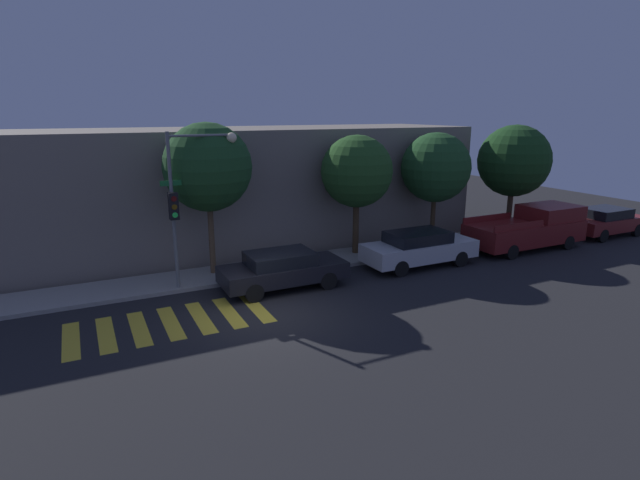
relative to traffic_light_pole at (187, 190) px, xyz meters
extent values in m
plane|color=black|center=(1.49, -3.37, -3.55)|extent=(60.00, 60.00, 0.00)
cube|color=gray|center=(1.49, 0.93, -3.48)|extent=(26.00, 2.19, 0.14)
cube|color=slate|center=(1.49, 5.42, -0.87)|extent=(26.00, 6.00, 5.35)
cube|color=gold|center=(-3.94, -2.57, -3.54)|extent=(0.45, 2.60, 0.00)
cube|color=gold|center=(-3.04, -2.57, -3.54)|extent=(0.45, 2.60, 0.00)
cube|color=gold|center=(-2.15, -2.57, -3.54)|extent=(0.45, 2.60, 0.00)
cube|color=gold|center=(-1.26, -2.57, -3.54)|extent=(0.45, 2.60, 0.00)
cube|color=gold|center=(-0.37, -2.57, -3.54)|extent=(0.45, 2.60, 0.00)
cube|color=gold|center=(0.53, -2.57, -3.54)|extent=(0.45, 2.60, 0.00)
cube|color=gold|center=(1.42, -2.57, -3.54)|extent=(0.45, 2.60, 0.00)
cylinder|color=slate|center=(-0.51, 0.08, -0.81)|extent=(0.12, 0.12, 5.46)
cube|color=black|center=(-0.51, -0.13, -0.50)|extent=(0.30, 0.30, 0.90)
cylinder|color=#4C0C0C|center=(-0.51, -0.29, -0.23)|extent=(0.18, 0.02, 0.18)
cylinder|color=#593D0A|center=(-0.51, -0.29, -0.50)|extent=(0.18, 0.02, 0.18)
cylinder|color=#26E54C|center=(-0.51, -0.29, -0.77)|extent=(0.18, 0.02, 0.18)
cube|color=#19662D|center=(-0.51, 0.08, 0.24)|extent=(0.70, 0.02, 0.18)
cylinder|color=slate|center=(0.55, 0.08, 1.77)|extent=(2.13, 0.08, 0.08)
sphere|color=#F9E5B2|center=(1.62, 0.08, 1.67)|extent=(0.36, 0.36, 0.36)
cube|color=black|center=(2.89, -1.27, -2.94)|extent=(4.41, 1.78, 0.57)
cube|color=black|center=(2.78, -1.27, -2.43)|extent=(2.29, 1.57, 0.44)
cylinder|color=black|center=(4.26, -0.47, -3.23)|extent=(0.63, 0.22, 0.63)
cylinder|color=black|center=(4.26, -2.07, -3.23)|extent=(0.63, 0.22, 0.63)
cylinder|color=black|center=(1.53, -0.47, -3.23)|extent=(0.63, 0.22, 0.63)
cylinder|color=black|center=(1.53, -2.07, -3.23)|extent=(0.63, 0.22, 0.63)
cube|color=#B7BABF|center=(8.81, -1.27, -2.89)|extent=(4.70, 1.75, 0.68)
cube|color=black|center=(8.69, -1.27, -2.32)|extent=(2.44, 1.54, 0.45)
cylinder|color=black|center=(10.26, -0.49, -3.23)|extent=(0.63, 0.22, 0.63)
cylinder|color=black|center=(10.26, -2.06, -3.23)|extent=(0.63, 0.22, 0.63)
cylinder|color=black|center=(7.35, -0.49, -3.23)|extent=(0.63, 0.22, 0.63)
cylinder|color=black|center=(7.35, -2.06, -3.23)|extent=(0.63, 0.22, 0.63)
cube|color=maroon|center=(14.66, -1.27, -2.77)|extent=(5.62, 2.10, 0.92)
cube|color=maroon|center=(16.21, -1.27, -1.98)|extent=(2.53, 1.93, 0.65)
cube|color=maroon|center=(13.26, -0.35, -2.16)|extent=(2.81, 0.08, 0.28)
cube|color=maroon|center=(13.26, -2.19, -2.16)|extent=(2.81, 0.08, 0.28)
cylinder|color=black|center=(16.41, -0.31, -3.23)|extent=(0.63, 0.22, 0.63)
cylinder|color=black|center=(16.41, -2.23, -3.23)|extent=(0.63, 0.22, 0.63)
cylinder|color=black|center=(12.92, -0.31, -3.23)|extent=(0.63, 0.22, 0.63)
cylinder|color=black|center=(12.92, -2.23, -3.23)|extent=(0.63, 0.22, 0.63)
cube|color=maroon|center=(20.32, -1.27, -2.91)|extent=(4.22, 1.83, 0.63)
cube|color=black|center=(20.21, -1.27, -2.36)|extent=(2.19, 1.61, 0.46)
cylinder|color=black|center=(21.63, -0.45, -3.23)|extent=(0.63, 0.22, 0.63)
cylinder|color=black|center=(21.63, -2.10, -3.23)|extent=(0.63, 0.22, 0.63)
cylinder|color=black|center=(19.01, -0.45, -3.23)|extent=(0.63, 0.22, 0.63)
cylinder|color=black|center=(19.01, -2.10, -3.23)|extent=(0.63, 0.22, 0.63)
cylinder|color=brown|center=(1.00, 1.15, -2.08)|extent=(0.22, 0.22, 2.93)
sphere|color=#1E4721|center=(1.00, 1.15, 0.59)|extent=(3.21, 3.21, 3.21)
cylinder|color=#42301E|center=(7.24, 1.15, -2.28)|extent=(0.27, 0.27, 2.53)
sphere|color=#234C1E|center=(7.24, 1.15, 0.12)|extent=(3.01, 3.01, 3.01)
cylinder|color=#42301E|center=(11.38, 1.15, -2.32)|extent=(0.22, 0.22, 2.44)
sphere|color=#1E4721|center=(11.38, 1.15, 0.07)|extent=(3.14, 3.14, 3.14)
cylinder|color=brown|center=(16.23, 1.15, -2.35)|extent=(0.27, 0.27, 2.39)
sphere|color=#193D19|center=(16.23, 1.15, 0.16)|extent=(3.52, 3.52, 3.52)
camera|label=1|loc=(-3.34, -16.85, 2.58)|focal=28.00mm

